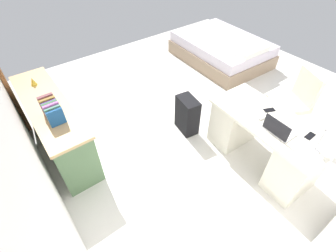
# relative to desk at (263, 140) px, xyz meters

# --- Properties ---
(ground_plane) EXTENTS (5.98, 5.98, 0.00)m
(ground_plane) POSITION_rel_desk_xyz_m (1.17, -0.10, -0.38)
(ground_plane) COLOR silver
(desk) EXTENTS (1.47, 0.73, 0.72)m
(desk) POSITION_rel_desk_xyz_m (0.00, 0.00, 0.00)
(desk) COLOR silver
(desk) RESTS_ON ground_plane
(office_chair) EXTENTS (0.61, 0.61, 0.94)m
(office_chair) POSITION_rel_desk_xyz_m (0.18, -0.86, 0.04)
(office_chair) COLOR black
(office_chair) RESTS_ON ground_plane
(credenza) EXTENTS (1.80, 0.48, 0.79)m
(credenza) POSITION_rel_desk_xyz_m (1.84, 2.01, 0.02)
(credenza) COLOR #4C6B47
(credenza) RESTS_ON ground_plane
(bed) EXTENTS (1.95, 1.47, 0.58)m
(bed) POSITION_rel_desk_xyz_m (2.25, -1.61, -0.14)
(bed) COLOR gray
(bed) RESTS_ON ground_plane
(suitcase_black) EXTENTS (0.39, 0.27, 0.57)m
(suitcase_black) POSITION_rel_desk_xyz_m (1.04, 0.38, -0.09)
(suitcase_black) COLOR black
(suitcase_black) RESTS_ON ground_plane
(laptop) EXTENTS (0.32, 0.24, 0.21)m
(laptop) POSITION_rel_desk_xyz_m (-0.16, 0.12, 0.39)
(laptop) COLOR #B7B7BC
(laptop) RESTS_ON desk
(computer_mouse) EXTENTS (0.06, 0.10, 0.03)m
(computer_mouse) POSITION_rel_desk_xyz_m (0.10, 0.07, 0.36)
(computer_mouse) COLOR white
(computer_mouse) RESTS_ON desk
(cell_phone_near_laptop) EXTENTS (0.07, 0.14, 0.01)m
(cell_phone_near_laptop) POSITION_rel_desk_xyz_m (-0.41, -0.12, 0.35)
(cell_phone_near_laptop) COLOR black
(cell_phone_near_laptop) RESTS_ON desk
(cell_phone_by_mouse) EXTENTS (0.12, 0.15, 0.01)m
(cell_phone_by_mouse) POSITION_rel_desk_xyz_m (0.13, -0.14, 0.35)
(cell_phone_by_mouse) COLOR black
(cell_phone_by_mouse) RESTS_ON desk
(desk_lamp) EXTENTS (0.16, 0.11, 0.34)m
(desk_lamp) POSITION_rel_desk_xyz_m (-0.51, 0.03, 0.60)
(desk_lamp) COLOR silver
(desk_lamp) RESTS_ON desk
(book_row) EXTENTS (0.31, 0.17, 0.24)m
(book_row) POSITION_rel_desk_xyz_m (1.50, 2.01, 0.52)
(book_row) COLOR navy
(book_row) RESTS_ON credenza
(figurine_small) EXTENTS (0.08, 0.08, 0.11)m
(figurine_small) POSITION_rel_desk_xyz_m (2.32, 2.01, 0.46)
(figurine_small) COLOR gold
(figurine_small) RESTS_ON credenza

